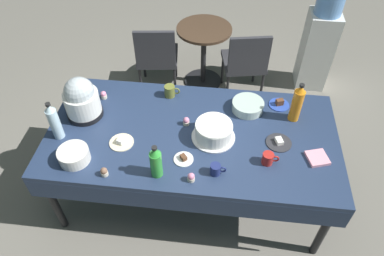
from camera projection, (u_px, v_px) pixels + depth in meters
The scene contains 25 objects.
ground at pixel (192, 189), 3.26m from camera, with size 9.00×9.00×0.00m, color slate.
potluck_table at pixel (192, 138), 2.76m from camera, with size 2.20×1.10×0.75m.
frosted_layer_cake at pixel (214, 131), 2.64m from camera, with size 0.33×0.33×0.14m.
slow_cooker at pixel (81, 99), 2.74m from camera, with size 0.28×0.28×0.35m.
glass_salad_bowl at pixel (248, 106), 2.87m from camera, with size 0.25×0.25×0.08m, color #B2C6BC.
ceramic_snack_bowl at pixel (74, 155), 2.50m from camera, with size 0.22×0.22×0.10m, color silver.
dessert_plate_charcoal at pixel (279, 142), 2.64m from camera, with size 0.19×0.19×0.04m.
dessert_plate_cream at pixel (121, 142), 2.64m from camera, with size 0.18×0.18×0.05m.
dessert_plate_white at pixel (184, 159), 2.53m from camera, with size 0.14×0.14×0.04m.
dessert_plate_cobalt at pixel (279, 104), 2.92m from camera, with size 0.17×0.17×0.06m.
cupcake_lemon at pixel (104, 95), 2.97m from camera, with size 0.05×0.05×0.07m.
cupcake_cocoa at pixel (104, 172), 2.42m from camera, with size 0.05×0.05×0.07m.
cupcake_berry at pixel (186, 121), 2.76m from camera, with size 0.05×0.05×0.07m.
cupcake_rose at pixel (191, 177), 2.39m from camera, with size 0.05×0.05×0.07m.
soda_bottle_orange_juice at pixel (297, 103), 2.71m from camera, with size 0.08×0.08×0.34m.
soda_bottle_lime_soda at pixel (156, 162), 2.36m from camera, with size 0.08×0.08×0.28m.
soda_bottle_water at pixel (54, 122), 2.58m from camera, with size 0.08×0.08×0.33m.
coffee_mug_navy at pixel (216, 169), 2.42m from camera, with size 0.11×0.07×0.08m.
coffee_mug_red at pixel (268, 159), 2.48m from camera, with size 0.12×0.08×0.09m.
coffee_mug_olive at pixel (170, 91), 2.98m from camera, with size 0.13×0.09×0.10m.
paper_napkin_stack at pixel (317, 158), 2.53m from camera, with size 0.14×0.14×0.02m, color pink.
maroon_chair_left at pixel (157, 55), 3.88m from camera, with size 0.49×0.49×0.85m.
maroon_chair_right at pixel (245, 61), 3.80m from camera, with size 0.52×0.52×0.85m.
round_cafe_table at pixel (204, 46), 3.99m from camera, with size 0.60×0.60×0.72m.
water_cooler at pixel (319, 40), 3.91m from camera, with size 0.32×0.32×1.24m.
Camera 1 is at (0.21, -1.86, 2.72)m, focal length 33.57 mm.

